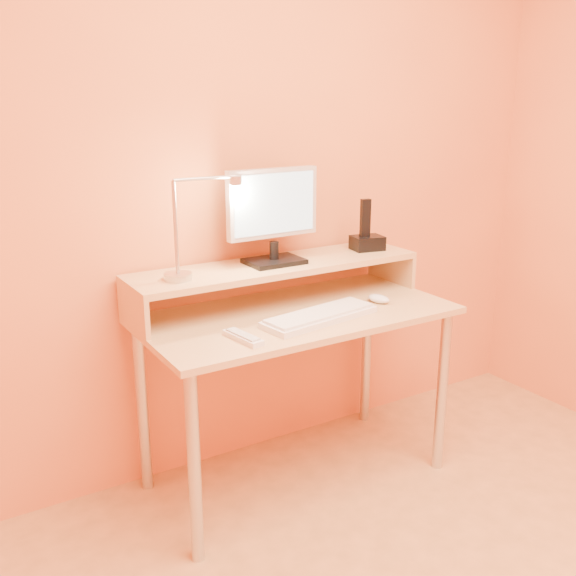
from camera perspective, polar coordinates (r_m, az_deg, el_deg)
wall_back at (r=2.64m, az=-2.95°, el=10.80°), size 3.00×0.04×2.50m
desk_leg_fl at (r=2.20m, az=-8.27°, el=-15.49°), size 0.04×0.04×0.69m
desk_leg_fr at (r=2.76m, az=13.43°, el=-8.91°), size 0.04×0.04×0.69m
desk_leg_bl at (r=2.62m, az=-12.71°, el=-10.32°), size 0.04×0.04×0.69m
desk_leg_br at (r=3.10m, az=6.93°, el=-5.70°), size 0.04×0.04×0.69m
desk_lower at (r=2.48m, az=0.77°, el=-2.37°), size 1.20×0.60×0.02m
shelf_riser_left at (r=2.35m, az=-13.51°, el=-1.86°), size 0.02×0.30×0.14m
shelf_riser_right at (r=2.91m, az=9.07°, el=1.90°), size 0.02×0.30×0.14m
desk_shelf at (r=2.56m, az=-1.00°, el=1.95°), size 1.20×0.30×0.02m
monitor_foot at (r=2.55m, az=-1.23°, el=2.38°), size 0.22×0.16×0.02m
monitor_neck at (r=2.54m, az=-1.23°, el=3.35°), size 0.04×0.04×0.07m
monitor_panel at (r=2.51m, az=-1.38°, el=7.50°), size 0.39×0.05×0.27m
monitor_back at (r=2.53m, az=-1.65°, el=7.57°), size 0.35×0.02×0.23m
monitor_screen at (r=2.50m, az=-1.16°, el=7.45°), size 0.35×0.02×0.23m
lamp_base at (r=2.35m, az=-9.68°, el=1.00°), size 0.10×0.10×0.02m
lamp_post at (r=2.31m, az=-9.89°, el=5.26°), size 0.01×0.01×0.33m
lamp_arm at (r=2.33m, az=-7.31°, el=9.58°), size 0.24×0.01×0.01m
lamp_head at (r=2.38m, az=-4.63°, el=9.44°), size 0.04×0.04×0.03m
lamp_bulb at (r=2.38m, az=-4.63°, el=9.06°), size 0.03×0.03×0.00m
phone_dock at (r=2.80m, az=7.00°, el=3.97°), size 0.15×0.12×0.06m
phone_handset at (r=2.77m, az=6.84°, el=6.16°), size 0.04×0.03×0.16m
phone_led at (r=2.79m, az=8.38°, el=3.87°), size 0.01×0.00×0.04m
keyboard at (r=2.39m, az=2.82°, el=-2.58°), size 0.48×0.21×0.02m
mouse at (r=2.61m, az=8.00°, el=-0.94°), size 0.08×0.11×0.03m
remote_control at (r=2.19m, az=-4.00°, el=-4.40°), size 0.07×0.18×0.02m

